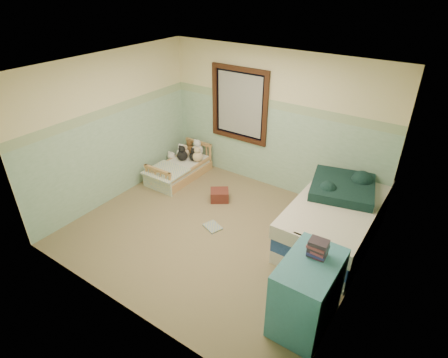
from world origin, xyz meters
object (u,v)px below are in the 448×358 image
Objects in this scene: red_pillow at (220,195)px; dresser at (307,293)px; plush_floor_tan at (155,181)px; floor_book at (213,227)px; plush_floor_cream at (172,163)px; toddler_bed_frame at (180,173)px; twin_bed_frame at (333,231)px.

dresser is at bearing -34.33° from red_pillow.
plush_floor_tan reaches higher than floor_book.
floor_book is at bearing -14.29° from plush_floor_tan.
dresser reaches higher than plush_floor_tan.
plush_floor_cream reaches higher than plush_floor_tan.
red_pillow is at bearing 145.67° from dresser.
plush_floor_tan reaches higher than red_pillow.
toddler_bed_frame is 0.57m from plush_floor_tan.
dresser is 3.17× the size of floor_book.
floor_book is (1.84, -1.13, -0.12)m from plush_floor_cream.
twin_bed_frame reaches higher than floor_book.
dresser is 2.83× the size of red_pillow.
plush_floor_tan is at bearing 160.55° from dresser.
twin_bed_frame is at bearing -4.61° from plush_floor_cream.
toddler_bed_frame is 0.60× the size of twin_bed_frame.
plush_floor_cream is 0.75m from plush_floor_tan.
plush_floor_cream is at bearing 168.95° from floor_book.
plush_floor_tan is (-0.14, -0.56, 0.03)m from toddler_bed_frame.
dresser reaches higher than floor_book.
floor_book is (-1.91, 0.84, -0.43)m from dresser.
twin_bed_frame is at bearing 3.66° from red_pillow.
dresser reaches higher than red_pillow.
plush_floor_tan is at bearing -172.46° from twin_bed_frame.
plush_floor_tan is 0.73× the size of red_pillow.
twin_bed_frame reaches higher than toddler_bed_frame.
toddler_bed_frame is at bearing 167.39° from floor_book.
twin_bed_frame is at bearing 47.74° from floor_book.
toddler_bed_frame is 4.53× the size of floor_book.
plush_floor_cream is 0.92× the size of floor_book.
dresser is (3.40, -1.81, 0.37)m from toddler_bed_frame.
floor_book is (1.49, -0.97, -0.07)m from toddler_bed_frame.
red_pillow is at bearing 137.57° from floor_book.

